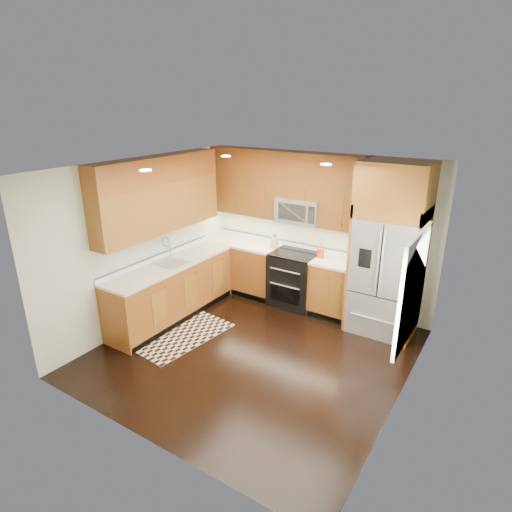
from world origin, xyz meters
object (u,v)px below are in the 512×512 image
Objects in this scene: rug at (181,334)px; knife_block at (275,242)px; refrigerator at (388,250)px; utensil_crock at (321,251)px; range at (294,279)px.

knife_block is (0.51, 1.94, 1.03)m from rug.
refrigerator is at bearing -3.32° from knife_block.
refrigerator is 10.75× the size of knife_block.
utensil_crock is at bearing 175.11° from refrigerator.
utensil_crock is at bearing 60.90° from rug.
range is 0.36× the size of refrigerator.
refrigerator is (1.55, -0.04, 0.83)m from range.
range is 0.64× the size of rug.
rug is 6.14× the size of knife_block.
refrigerator reaches higher than rug.
utensil_crock is (0.44, 0.06, 0.59)m from range.
range is at bearing 178.60° from refrigerator.
knife_block is 0.88m from utensil_crock.
refrigerator is 3.36m from rug.
knife_block is (-1.99, 0.12, -0.26)m from refrigerator.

